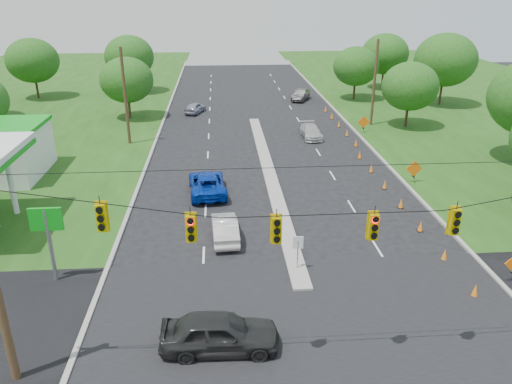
{
  "coord_description": "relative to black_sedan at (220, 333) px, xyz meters",
  "views": [
    {
      "loc": [
        -3.92,
        -16.67,
        14.08
      ],
      "look_at": [
        -1.86,
        10.35,
        2.8
      ],
      "focal_mm": 35.0,
      "sensor_mm": 36.0,
      "label": 1
    }
  ],
  "objects": [
    {
      "name": "tree_4",
      "position": [
        -23.86,
        51.88,
        4.12
      ],
      "size": [
        6.72,
        6.72,
        7.84
      ],
      "color": "black",
      "rests_on": "ground"
    },
    {
      "name": "black_sedan",
      "position": [
        0.0,
        0.0,
        0.0
      ],
      "size": [
        4.98,
        2.13,
        1.68
      ],
      "primitive_type": "imported",
      "rotation": [
        0.0,
        0.0,
        1.54
      ],
      "color": "#252525",
      "rests_on": "ground"
    },
    {
      "name": "tree_5",
      "position": [
        -9.86,
        39.88,
        3.5
      ],
      "size": [
        5.88,
        5.88,
        6.86
      ],
      "color": "black",
      "rests_on": "ground"
    },
    {
      "name": "tree_6",
      "position": [
        -11.86,
        54.88,
        4.12
      ],
      "size": [
        6.72,
        6.72,
        7.84
      ],
      "color": "black",
      "rests_on": "ground"
    },
    {
      "name": "curb_left",
      "position": [
        -5.96,
        29.88,
        -0.84
      ],
      "size": [
        0.25,
        110.0,
        0.16
      ],
      "primitive_type": "cube",
      "color": "gray",
      "rests_on": "ground"
    },
    {
      "name": "median_sign",
      "position": [
        4.14,
        5.88,
        0.62
      ],
      "size": [
        0.55,
        0.06,
        2.05
      ],
      "color": "gray",
      "rests_on": "ground"
    },
    {
      "name": "work_sign_1",
      "position": [
        14.94,
        17.88,
        0.25
      ],
      "size": [
        1.27,
        0.58,
        1.37
      ],
      "color": "black",
      "rests_on": "ground"
    },
    {
      "name": "blue_pickup",
      "position": [
        -0.76,
        17.03,
        -0.08
      ],
      "size": [
        2.96,
        5.65,
        1.52
      ],
      "primitive_type": "imported",
      "rotation": [
        0.0,
        0.0,
        3.22
      ],
      "color": "#0630B1",
      "rests_on": "ground"
    },
    {
      "name": "tree_11",
      "position": [
        24.14,
        54.88,
        4.12
      ],
      "size": [
        6.72,
        6.72,
        7.84
      ],
      "color": "black",
      "rests_on": "ground"
    },
    {
      "name": "cone_0",
      "position": [
        12.42,
        2.88,
        -0.49
      ],
      "size": [
        0.32,
        0.32,
        0.7
      ],
      "primitive_type": "cone",
      "color": "orange",
      "rests_on": "ground"
    },
    {
      "name": "cone_3",
      "position": [
        12.42,
        13.38,
        -0.49
      ],
      "size": [
        0.32,
        0.32,
        0.7
      ],
      "primitive_type": "cone",
      "color": "orange",
      "rests_on": "ground"
    },
    {
      "name": "signal_span",
      "position": [
        4.09,
        -1.12,
        4.13
      ],
      "size": [
        25.6,
        0.32,
        9.0
      ],
      "color": "#422D1C",
      "rests_on": "ground"
    },
    {
      "name": "dark_car_receding",
      "position": [
        11.05,
        47.95,
        -0.13
      ],
      "size": [
        3.15,
        4.55,
        1.42
      ],
      "primitive_type": "imported",
      "rotation": [
        0.0,
        0.0,
        -0.42
      ],
      "color": "#272727",
      "rests_on": "ground"
    },
    {
      "name": "cone_11",
      "position": [
        13.02,
        41.38,
        -0.49
      ],
      "size": [
        0.32,
        0.32,
        0.7
      ],
      "primitive_type": "cone",
      "color": "orange",
      "rests_on": "ground"
    },
    {
      "name": "cone_10",
      "position": [
        13.02,
        37.88,
        -0.49
      ],
      "size": [
        0.32,
        0.32,
        0.7
      ],
      "primitive_type": "cone",
      "color": "orange",
      "rests_on": "ground"
    },
    {
      "name": "cone_6",
      "position": [
        12.42,
        23.88,
        -0.49
      ],
      "size": [
        0.32,
        0.32,
        0.7
      ],
      "primitive_type": "cone",
      "color": "orange",
      "rests_on": "ground"
    },
    {
      "name": "utility_pole_far_right",
      "position": [
        16.64,
        34.88,
        3.66
      ],
      "size": [
        0.28,
        0.28,
        9.0
      ],
      "primitive_type": "cylinder",
      "color": "#422D1C",
      "rests_on": "ground"
    },
    {
      "name": "cone_2",
      "position": [
        12.42,
        9.88,
        -0.49
      ],
      "size": [
        0.32,
        0.32,
        0.7
      ],
      "primitive_type": "cone",
      "color": "orange",
      "rests_on": "ground"
    },
    {
      "name": "median",
      "position": [
        4.14,
        20.88,
        -0.84
      ],
      "size": [
        1.0,
        34.0,
        0.18
      ],
      "primitive_type": "cube",
      "color": "gray",
      "rests_on": "ground"
    },
    {
      "name": "cone_7",
      "position": [
        13.02,
        27.38,
        -0.49
      ],
      "size": [
        0.32,
        0.32,
        0.7
      ],
      "primitive_type": "cone",
      "color": "orange",
      "rests_on": "ground"
    },
    {
      "name": "work_sign_2",
      "position": [
        14.94,
        31.88,
        0.25
      ],
      "size": [
        1.27,
        0.58,
        1.37
      ],
      "color": "black",
      "rests_on": "ground"
    },
    {
      "name": "cross_street",
      "position": [
        4.14,
        -0.12,
        -0.84
      ],
      "size": [
        160.0,
        14.0,
        0.02
      ],
      "primitive_type": "cube",
      "color": "black",
      "rests_on": "ground"
    },
    {
      "name": "ground",
      "position": [
        4.14,
        -0.12,
        -0.84
      ],
      "size": [
        160.0,
        160.0,
        0.0
      ],
      "primitive_type": "plane",
      "color": "black",
      "rests_on": "ground"
    },
    {
      "name": "cone_4",
      "position": [
        12.42,
        16.88,
        -0.49
      ],
      "size": [
        0.32,
        0.32,
        0.7
      ],
      "primitive_type": "cone",
      "color": "orange",
      "rests_on": "ground"
    },
    {
      "name": "tree_10",
      "position": [
        28.14,
        43.88,
        4.74
      ],
      "size": [
        7.56,
        7.56,
        8.82
      ],
      "color": "black",
      "rests_on": "ground"
    },
    {
      "name": "curb_right",
      "position": [
        14.24,
        29.88,
        -0.84
      ],
      "size": [
        0.25,
        110.0,
        0.16
      ],
      "primitive_type": "cube",
      "color": "gray",
      "rests_on": "ground"
    },
    {
      "name": "tree_12",
      "position": [
        18.14,
        47.88,
        3.5
      ],
      "size": [
        5.88,
        5.88,
        6.86
      ],
      "color": "black",
      "rests_on": "ground"
    },
    {
      "name": "cone_8",
      "position": [
        13.02,
        30.88,
        -0.49
      ],
      "size": [
        0.32,
        0.32,
        0.7
      ],
      "primitive_type": "cone",
      "color": "orange",
      "rests_on": "ground"
    },
    {
      "name": "silver_car_far",
      "position": [
        9.3,
        30.63,
        -0.21
      ],
      "size": [
        1.88,
        4.4,
        1.26
      ],
      "primitive_type": "imported",
      "rotation": [
        0.0,
        0.0,
        0.03
      ],
      "color": "#B5B5B5",
      "rests_on": "ground"
    },
    {
      "name": "utility_pole_far_left",
      "position": [
        -8.36,
        29.88,
        3.66
      ],
      "size": [
        0.28,
        0.28,
        9.0
      ],
      "primitive_type": "cylinder",
      "color": "#422D1C",
      "rests_on": "ground"
    },
    {
      "name": "white_sedan",
      "position": [
        0.39,
        9.84,
        -0.14
      ],
      "size": [
        1.69,
        4.29,
        1.39
      ],
      "primitive_type": "imported",
      "rotation": [
        0.0,
        0.0,
        3.19
      ],
      "color": "silver",
      "rests_on": "ground"
    },
    {
      "name": "silver_car_oncoming",
      "position": [
        -2.56,
        41.86,
        -0.2
      ],
      "size": [
        2.72,
        4.02,
        1.27
      ],
      "primitive_type": "imported",
      "rotation": [
        0.0,
        0.0,
        2.78
      ],
      "color": "gray",
      "rests_on": "ground"
    },
    {
      "name": "cone_9",
      "position": [
        13.02,
        34.38,
        -0.49
      ],
      "size": [
        0.32,
        0.32,
        0.7
      ],
      "primitive_type": "cone",
      "color": "orange",
      "rests_on": "ground"
    },
    {
      "name": "tree_9",
      "position": [
        20.14,
        33.88,
        3.5
      ],
      "size": [
        5.88,
        5.88,
        6.86
      ],
      "color": "black",
      "rests_on": "ground"
    },
    {
      "name": "cone_1",
      "position": [
        12.42,
        6.38,
        -0.49
      ],
      "size": [
        0.32,
        0.32,
        0.7
      ],
      "primitive_type": "cone",
      "color": "orange",
      "rests_on": "ground"
    },
    {
      "name": "cone_5",
      "position": [
        12.42,
        20.38,
        -0.49
      ],
      "size": [
        0.32,
        0.32,
        0.7
      ],
      "primitive_type": "cone",
      "color": "orange",
      "rests_on": "ground"
    }
  ]
}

